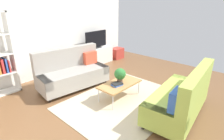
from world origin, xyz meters
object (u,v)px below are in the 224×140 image
at_px(tv, 96,40).
at_px(table_book_0, 117,85).
at_px(tv_console, 96,56).
at_px(bottle_0, 89,47).
at_px(couch_green, 181,98).
at_px(vase_0, 83,48).
at_px(potted_plant, 120,75).
at_px(coffee_table, 120,84).
at_px(bottle_1, 91,47).
at_px(couch_beige, 73,72).
at_px(storage_trunk, 117,53).

bearing_deg(tv, table_book_0, -123.19).
height_order(tv_console, bottle_0, bottle_0).
distance_m(couch_green, vase_0, 3.96).
xyz_separation_m(potted_plant, vase_0, (0.87, 2.48, 0.08)).
height_order(coffee_table, tv, tv).
xyz_separation_m(tv_console, vase_0, (-0.58, 0.05, 0.40)).
distance_m(table_book_0, bottle_1, 2.78).
bearing_deg(potted_plant, tv_console, 59.20).
bearing_deg(couch_green, tv_console, 67.12).
relative_size(table_book_0, bottle_1, 1.11).
bearing_deg(couch_green, coffee_table, 95.71).
relative_size(potted_plant, bottle_0, 2.06).
xyz_separation_m(coffee_table, table_book_0, (-0.14, -0.03, 0.05)).
xyz_separation_m(tv, potted_plant, (-1.45, -2.41, -0.31)).
bearing_deg(couch_green, tv, 67.04).
bearing_deg(potted_plant, bottle_0, 66.27).
bearing_deg(tv, couch_beige, -151.52).
bearing_deg(potted_plant, tv, 58.99).
distance_m(potted_plant, bottle_0, 2.61).
relative_size(vase_0, bottle_0, 0.89).
distance_m(couch_green, bottle_1, 3.93).
height_order(couch_green, bottle_1, couch_green).
xyz_separation_m(table_book_0, bottle_1, (1.31, 2.43, 0.31)).
bearing_deg(table_book_0, vase_0, 67.91).
relative_size(coffee_table, bottle_0, 5.95).
xyz_separation_m(couch_green, tv_console, (1.17, 3.86, -0.12)).
height_order(couch_green, potted_plant, couch_green).
distance_m(couch_green, coffee_table, 1.45).
relative_size(couch_beige, tv, 1.99).
xyz_separation_m(coffee_table, potted_plant, (0.02, 0.01, 0.25)).
xyz_separation_m(couch_beige, coffee_table, (0.38, -1.42, -0.05)).
bearing_deg(table_book_0, tv, 56.81).
xyz_separation_m(storage_trunk, potted_plant, (-2.55, -2.33, 0.42)).
bearing_deg(coffee_table, bottle_0, 65.99).
bearing_deg(tv, vase_0, 173.12).
bearing_deg(couch_beige, vase_0, -132.51).
distance_m(couch_beige, bottle_1, 1.86).
distance_m(couch_green, potted_plant, 1.47).
distance_m(coffee_table, potted_plant, 0.25).
relative_size(potted_plant, bottle_1, 1.76).
xyz_separation_m(couch_green, potted_plant, (-0.28, 1.43, 0.20)).
relative_size(tv_console, potted_plant, 3.68).
bearing_deg(bottle_0, tv, 2.88).
bearing_deg(bottle_0, tv_console, 5.74).
height_order(tv_console, storage_trunk, tv_console).
bearing_deg(tv, coffee_table, -121.23).
xyz_separation_m(coffee_table, bottle_0, (1.07, 2.40, 0.34)).
bearing_deg(coffee_table, bottle_1, 63.96).
bearing_deg(storage_trunk, couch_green, -121.15).
bearing_deg(bottle_1, tv_console, 7.73).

